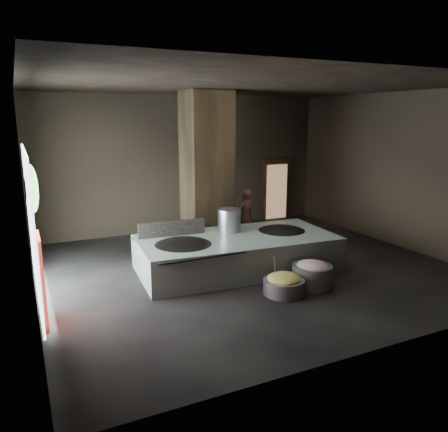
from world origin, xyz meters
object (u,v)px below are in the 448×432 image
hearth_platform (237,253)px  wok_right (281,234)px  wok_left (183,248)px  stock_pot (229,221)px  meat_basin (312,276)px  cook (246,216)px  veg_basin (284,286)px

hearth_platform → wok_right: wok_right is taller
wok_left → stock_pot: bearing=21.8°
hearth_platform → meat_basin: size_ratio=5.40×
stock_pot → cook: 1.97m
wok_right → cook: (-0.03, 1.97, 0.08)m
stock_pot → cook: bearing=49.1°
wok_right → veg_basin: size_ratio=1.58×
hearth_platform → stock_pot: 0.90m
hearth_platform → cook: 2.45m
hearth_platform → veg_basin: bearing=-80.1°
stock_pot → wok_right: bearing=-21.0°
stock_pot → cook: cook is taller
wok_right → veg_basin: 2.32m
hearth_platform → meat_basin: hearth_platform is taller
wok_right → wok_left: bearing=-178.0°
cook → veg_basin: cook is taller
meat_basin → cook: bearing=85.3°
hearth_platform → wok_right: size_ratio=3.41×
stock_pot → meat_basin: (0.96, -2.32, -0.88)m
wok_right → stock_pot: (-1.30, 0.50, 0.38)m
stock_pot → meat_basin: stock_pot is taller
wok_right → cook: size_ratio=0.87×
wok_right → meat_basin: size_ratio=1.58×
veg_basin → meat_basin: (0.82, 0.11, 0.08)m
cook → veg_basin: (-1.13, -3.90, -0.66)m
wok_left → wok_right: bearing=2.0°
hearth_platform → meat_basin: (1.01, -1.77, -0.18)m
cook → meat_basin: cook is taller
wok_right → veg_basin: wok_right is taller
cook → wok_right: bearing=72.2°
wok_left → veg_basin: wok_left is taller
hearth_platform → veg_basin: size_ratio=5.38×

